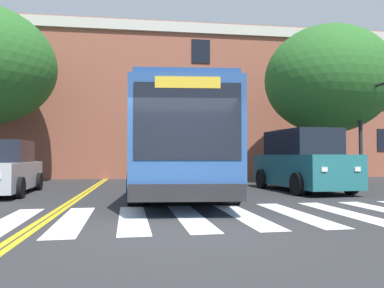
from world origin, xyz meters
name	(u,v)px	position (x,y,z in m)	size (l,w,h in m)	color
ground_plane	(183,230)	(0.00, 0.00, 0.00)	(120.00, 120.00, 0.00)	#303033
crosswalk	(190,217)	(0.30, 1.35, 0.00)	(15.08, 4.11, 0.01)	white
lane_line_yellow_inner	(105,179)	(-2.75, 15.35, 0.00)	(0.12, 36.00, 0.01)	gold
lane_line_yellow_outer	(108,179)	(-2.59, 15.35, 0.00)	(0.12, 36.00, 0.01)	gold
city_bus	(181,144)	(0.69, 6.90, 1.74)	(3.51, 12.02, 3.20)	#2D5699
car_silver_near_lane	(1,170)	(-5.43, 6.91, 0.83)	(2.30, 4.73, 1.83)	#B7BABF
car_teal_far_lane	(302,162)	(5.21, 6.68, 1.07)	(2.47, 4.93, 2.27)	#236B70
car_red_behind_bus	(154,163)	(0.10, 17.76, 0.85)	(2.01, 4.15, 1.87)	#AD1E1E
traffic_light_near_corner	(381,111)	(8.67, 6.97, 3.07)	(0.50, 3.64, 4.56)	#28282D
street_tree_curbside_large	(328,81)	(8.16, 10.20, 4.92)	(8.68, 8.87, 7.49)	brown
building_facade	(192,108)	(2.75, 18.87, 4.63)	(29.42, 7.81, 9.25)	#9E5642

